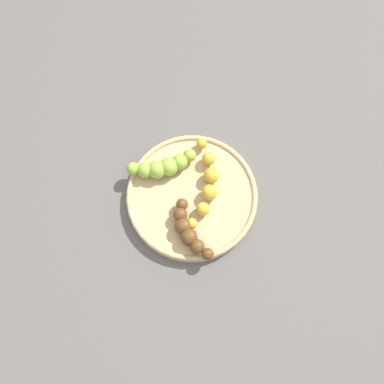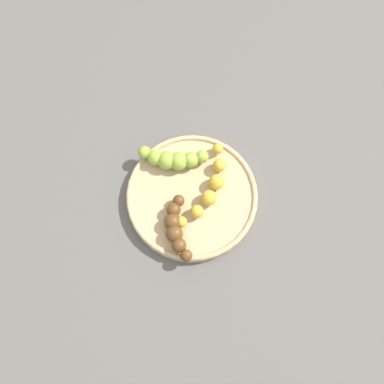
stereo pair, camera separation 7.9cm
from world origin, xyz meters
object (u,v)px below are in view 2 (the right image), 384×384
object	(u,v)px
fruit_bowl	(192,196)
banana_green	(173,159)
banana_overripe	(176,227)
banana_spotted	(209,188)

from	to	relation	value
fruit_bowl	banana_green	distance (m)	0.08
banana_green	banana_overripe	xyz separation A→B (m)	(-0.06, -0.11, -0.00)
banana_green	banana_overripe	world-z (taller)	banana_green
banana_spotted	banana_green	distance (m)	0.08
banana_spotted	fruit_bowl	bearing A→B (deg)	-138.68
banana_spotted	banana_overripe	xyz separation A→B (m)	(-0.09, -0.03, 0.00)
banana_green	banana_overripe	bearing A→B (deg)	7.26
fruit_bowl	banana_green	bearing A→B (deg)	86.50
banana_overripe	banana_spotted	bearing A→B (deg)	-138.45
banana_overripe	fruit_bowl	bearing A→B (deg)	-123.37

